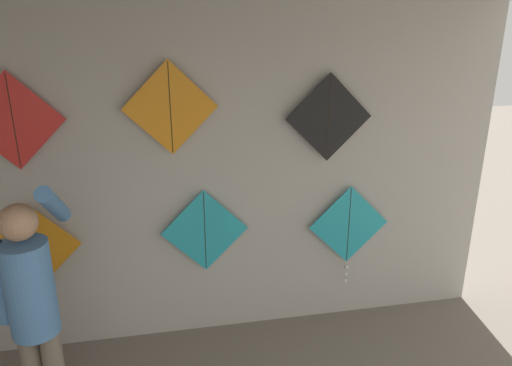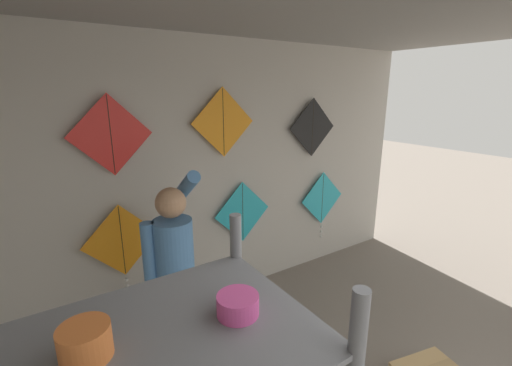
% 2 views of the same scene
% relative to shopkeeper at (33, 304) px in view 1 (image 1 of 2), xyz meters
% --- Properties ---
extents(back_panel, '(5.18, 0.06, 2.80)m').
position_rel_shopkeeper_xyz_m(back_panel, '(1.00, 0.97, 0.42)').
color(back_panel, '#BCB7AD').
rests_on(back_panel, ground).
extents(shopkeeper, '(0.43, 0.56, 1.75)m').
position_rel_shopkeeper_xyz_m(shopkeeper, '(0.00, 0.00, 0.00)').
color(shopkeeper, '#726656').
rests_on(shopkeeper, ground).
extents(kite_0, '(0.70, 0.04, 0.84)m').
position_rel_shopkeeper_xyz_m(kite_0, '(-0.19, 0.88, -0.06)').
color(kite_0, orange).
extents(kite_1, '(0.70, 0.01, 0.70)m').
position_rel_shopkeeper_xyz_m(kite_1, '(1.12, 0.88, -0.02)').
color(kite_1, '#28B2C6').
extents(kite_2, '(0.70, 0.04, 0.91)m').
position_rel_shopkeeper_xyz_m(kite_2, '(2.34, 0.87, -0.11)').
color(kite_2, '#28B2C6').
extents(kite_3, '(0.70, 0.01, 0.70)m').
position_rel_shopkeeper_xyz_m(kite_3, '(-0.18, 0.88, 0.93)').
color(kite_3, red).
extents(kite_4, '(0.70, 0.01, 0.70)m').
position_rel_shopkeeper_xyz_m(kite_4, '(0.90, 0.88, 0.99)').
color(kite_4, orange).
extents(kite_5, '(0.70, 0.01, 0.70)m').
position_rel_shopkeeper_xyz_m(kite_5, '(2.12, 0.88, 0.86)').
color(kite_5, black).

